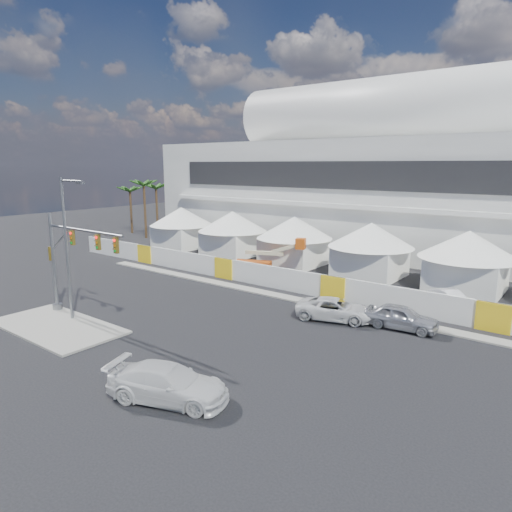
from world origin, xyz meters
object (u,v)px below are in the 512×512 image
Objects in this scene: boom_lift at (258,263)px; traffic_mast at (67,260)px; streetlight_median at (68,240)px; sedan_silver at (401,317)px; lot_car_a at (452,299)px; pickup_curb at (335,309)px; pickup_near at (168,383)px.

traffic_mast is at bearing -119.39° from boom_lift.
streetlight_median is 1.30× the size of boom_lift.
sedan_silver is 0.54× the size of traffic_mast.
lot_car_a is at bearing 41.55° from traffic_mast.
pickup_curb is 0.62× the size of traffic_mast.
boom_lift reaches higher than pickup_curb.
lot_car_a is (6.74, 23.40, -0.20)m from pickup_near.
pickup_near reaches higher than pickup_curb.
pickup_near is at bearing -14.84° from traffic_mast.
sedan_silver is 0.83× the size of pickup_near.
streetlight_median is at bearing 118.80° from sedan_silver.
pickup_near is at bearing -14.20° from streetlight_median.
pickup_near reaches higher than sedan_silver.
sedan_silver is at bearing -155.46° from lot_car_a.
traffic_mast reaches higher than pickup_near.
lot_car_a is 29.45m from traffic_mast.
sedan_silver is 0.49× the size of streetlight_median.
sedan_silver is at bearing -42.70° from boom_lift.
pickup_near is 1.48× the size of lot_car_a.
streetlight_median is at bearing -21.78° from traffic_mast.
traffic_mast reaches higher than pickup_curb.
pickup_curb is 19.79m from traffic_mast.
sedan_silver is at bearing 33.48° from streetlight_median.
boom_lift is (1.61, 19.73, -4.90)m from streetlight_median.
streetlight_median is 20.39m from boom_lift.
sedan_silver reaches higher than lot_car_a.
streetlight_median reaches higher than boom_lift.
boom_lift is at bearing 7.87° from pickup_near.
pickup_curb is 15.41m from boom_lift.
pickup_near reaches higher than lot_car_a.
lot_car_a is 19.03m from boom_lift.
pickup_curb is at bearing -52.55° from boom_lift.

